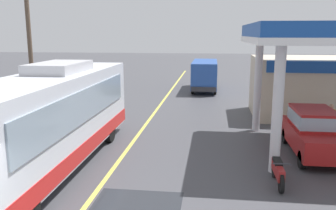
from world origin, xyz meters
name	(u,v)px	position (x,y,z in m)	size (l,w,h in m)	color
ground	(165,99)	(0.00, 20.00, 0.00)	(120.00, 120.00, 0.00)	#424247
lane_divider_stripe	(153,114)	(0.00, 15.00, 0.00)	(0.16, 50.00, 0.01)	#D8CC4C
coach_bus_main	(50,121)	(-2.14, 6.07, 1.72)	(2.60, 11.04, 3.69)	silver
gas_station_roadside	(329,75)	(9.33, 13.60, 2.63)	(9.10, 11.95, 5.10)	#194799
car_at_pump	(313,130)	(7.42, 8.73, 1.01)	(1.70, 4.20, 1.82)	maroon
minibus_opposing_lane	(205,73)	(2.80, 24.49, 1.47)	(2.04, 6.13, 2.44)	#264C9E
motorcycle_parked_forecourt	(278,171)	(5.56, 5.62, 0.44)	(0.55, 1.80, 0.92)	black
pedestrian_near_pump	(330,120)	(8.70, 10.84, 0.93)	(0.55, 0.22, 1.66)	#33333F
utility_pole_roadside	(29,37)	(-6.52, 13.21, 4.51)	(1.80, 0.24, 8.65)	brown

